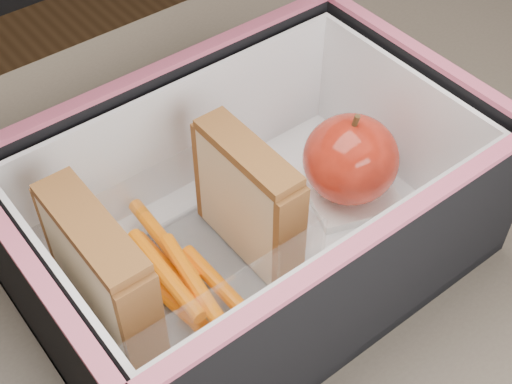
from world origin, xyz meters
TOP-DOWN VIEW (x-y plane):
  - kitchen_table at (0.00, 0.00)m, footprint 1.20×0.80m
  - lunch_bag at (-0.04, 0.07)m, footprint 0.32×0.36m
  - plastic_tub at (-0.10, 0.06)m, footprint 0.16×0.11m
  - sandwich_left at (-0.16, 0.06)m, footprint 0.03×0.10m
  - sandwich_right at (-0.04, 0.06)m, footprint 0.03×0.09m
  - carrot_sticks at (-0.10, 0.05)m, footprint 0.04×0.15m
  - paper_napkin at (0.06, 0.06)m, footprint 0.09×0.09m
  - red_apple at (0.05, 0.06)m, footprint 0.08×0.08m

SIDE VIEW (x-z plane):
  - kitchen_table at x=0.00m, z-range 0.28..1.03m
  - paper_napkin at x=0.06m, z-range 0.77..0.77m
  - carrot_sticks at x=-0.10m, z-range 0.77..0.80m
  - plastic_tub at x=-0.10m, z-range 0.77..0.83m
  - red_apple at x=0.05m, z-range 0.77..0.85m
  - sandwich_right at x=-0.04m, z-range 0.77..0.87m
  - lunch_bag at x=-0.04m, z-range 0.68..0.96m
  - sandwich_left at x=-0.16m, z-range 0.77..0.88m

